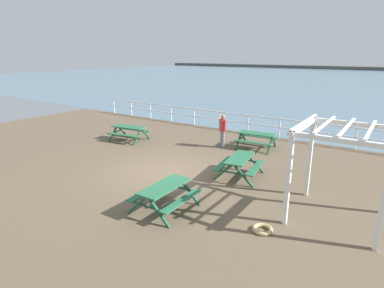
{
  "coord_description": "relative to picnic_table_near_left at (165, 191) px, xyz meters",
  "views": [
    {
      "loc": [
        7.61,
        -9.07,
        4.54
      ],
      "look_at": [
        0.24,
        1.6,
        0.8
      ],
      "focal_mm": 29.49,
      "sensor_mm": 36.0,
      "label": 1
    }
  ],
  "objects": [
    {
      "name": "sea_band",
      "position": [
        -2.04,
        55.19,
        -0.58
      ],
      "size": [
        142.0,
        90.0,
        0.01
      ],
      "primitive_type": "cube",
      "color": "slate",
      "rests_on": "ground"
    },
    {
      "name": "picnic_table_mid_centre",
      "position": [
        -0.34,
        7.52,
        0.0
      ],
      "size": [
        1.95,
        1.71,
        0.8
      ],
      "rotation": [
        0.0,
        0.0,
        0.1
      ],
      "color": "#286B47",
      "rests_on": "ground"
    },
    {
      "name": "picnic_table_near_left",
      "position": [
        0.0,
        0.0,
        0.0
      ],
      "size": [
        1.59,
        1.84,
        0.8
      ],
      "rotation": [
        0.0,
        0.0,
        1.6
      ],
      "color": "#286B47",
      "rests_on": "ground"
    },
    {
      "name": "rope_coil",
      "position": [
        2.9,
        0.51,
        -0.53
      ],
      "size": [
        0.55,
        0.55,
        0.11
      ],
      "primitive_type": "torus",
      "color": "tan",
      "rests_on": "ground"
    },
    {
      "name": "picnic_table_far_left",
      "position": [
        -6.58,
        5.0,
        0.0
      ],
      "size": [
        2.01,
        1.78,
        0.8
      ],
      "rotation": [
        0.0,
        0.0,
        0.15
      ],
      "color": "#286B47",
      "rests_on": "ground"
    },
    {
      "name": "seaward_railing",
      "position": [
        -2.04,
        10.19,
        0.17
      ],
      "size": [
        23.07,
        0.07,
        1.08
      ],
      "color": "white",
      "rests_on": "ground"
    },
    {
      "name": "picnic_table_near_right",
      "position": [
        0.65,
        3.66,
        0.0
      ],
      "size": [
        1.79,
        2.02,
        0.8
      ],
      "rotation": [
        0.0,
        0.0,
        1.74
      ],
      "color": "#286B47",
      "rests_on": "ground"
    },
    {
      "name": "lattice_pergola",
      "position": [
        4.33,
        2.36,
        1.41
      ],
      "size": [
        2.47,
        2.59,
        2.7
      ],
      "rotation": [
        0.0,
        0.0,
        0.01
      ],
      "color": "white",
      "rests_on": "ground"
    },
    {
      "name": "visitor",
      "position": [
        -1.78,
        6.67,
        0.36
      ],
      "size": [
        0.46,
        0.37,
        1.66
      ],
      "rotation": [
        0.0,
        0.0,
        4.12
      ],
      "color": "slate",
      "rests_on": "ground"
    },
    {
      "name": "ground_plane",
      "position": [
        -2.04,
        2.44,
        -0.68
      ],
      "size": [
        30.0,
        24.0,
        0.2
      ],
      "primitive_type": "cube",
      "color": "brown"
    },
    {
      "name": "distant_shoreline",
      "position": [
        -2.04,
        98.19,
        -0.58
      ],
      "size": [
        142.0,
        6.0,
        1.8
      ],
      "primitive_type": "cube",
      "color": "#4C4C47",
      "rests_on": "ground"
    }
  ]
}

